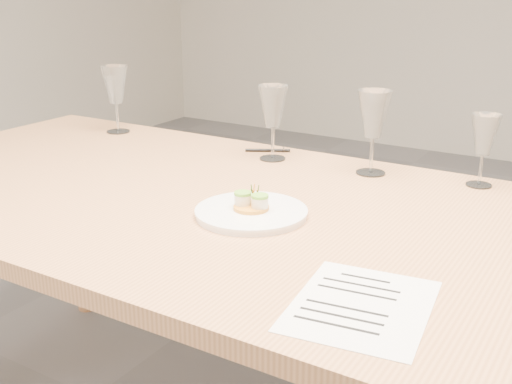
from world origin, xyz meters
The scene contains 8 objects.
dining_table centered at (0.00, 0.00, 0.68)m, with size 2.40×1.00×0.75m.
dinner_plate centered at (-0.04, -0.06, 0.76)m, with size 0.25×0.25×0.07m.
recipe_sheet centered at (0.32, -0.31, 0.75)m, with size 0.24×0.29×0.00m.
ballpoint_pen centered at (-0.29, 0.42, 0.75)m, with size 0.12×0.07×0.01m.
wine_glass_0 centered at (-0.85, 0.38, 0.91)m, with size 0.09×0.09×0.22m.
wine_glass_1 centered at (-0.24, 0.36, 0.90)m, with size 0.09×0.09×0.21m.
wine_glass_2 centered at (0.06, 0.38, 0.91)m, with size 0.09×0.09×0.22m.
wine_glass_3 centered at (0.33, 0.42, 0.88)m, with size 0.07×0.07×0.18m.
Camera 1 is at (0.65, -1.18, 1.25)m, focal length 45.00 mm.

